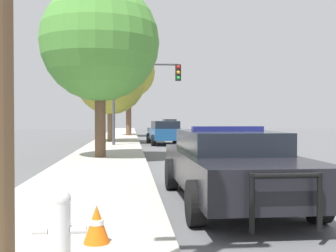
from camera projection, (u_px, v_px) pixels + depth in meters
name	position (u px, v px, depth m)	size (l,w,h in m)	color
sidewalk_left	(69.00, 218.00, 6.47)	(3.00, 110.00, 0.13)	#ADA89E
police_car	(230.00, 163.00, 7.99)	(2.20, 5.39, 1.45)	black
fire_hydrant	(59.00, 227.00, 4.06)	(0.51, 0.22, 0.81)	white
traffic_light	(142.00, 85.00, 23.17)	(3.80, 0.35, 4.60)	#424247
car_background_distant	(169.00, 125.00, 52.54)	(2.11, 4.12, 1.46)	#B7B7BC
car_background_midblock	(165.00, 132.00, 25.45)	(2.12, 4.08, 1.43)	navy
tree_sidewalk_far	(129.00, 72.00, 35.92)	(4.52, 4.52, 7.68)	brown
tree_sidewalk_near	(100.00, 42.00, 15.86)	(4.49, 4.49, 6.60)	brown
tree_sidewalk_mid	(111.00, 79.00, 26.46)	(4.44, 4.44, 6.15)	brown
traffic_cone	(97.00, 224.00, 4.99)	(0.31, 0.31, 0.45)	orange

